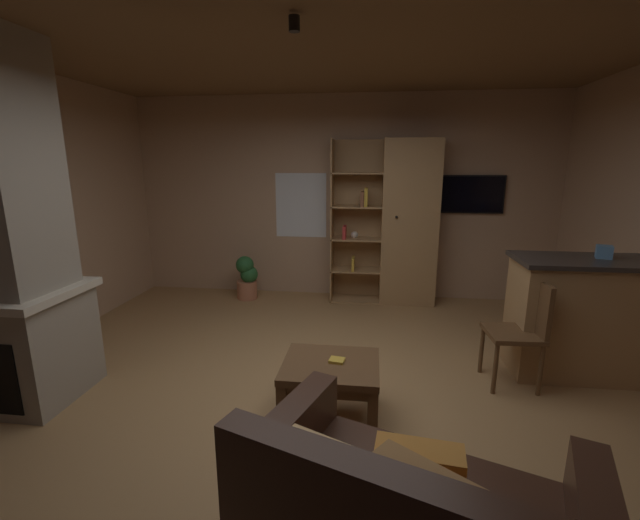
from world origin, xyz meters
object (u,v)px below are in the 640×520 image
(tissue_box, at_px, (604,252))
(table_book_0, at_px, (337,360))
(potted_floor_plant, at_px, (247,278))
(stone_fireplace, at_px, (2,246))
(dining_chair, at_px, (523,326))
(coffee_table, at_px, (331,374))
(wall_mounted_tv, at_px, (470,194))
(bookshelf_cabinet, at_px, (402,224))
(kitchen_bar_counter, at_px, (599,318))

(tissue_box, relative_size, table_book_0, 1.10)
(potted_floor_plant, bearing_deg, stone_fireplace, -111.89)
(stone_fireplace, bearing_deg, table_book_0, 0.66)
(tissue_box, height_order, dining_chair, tissue_box)
(stone_fireplace, xyz_separation_m, potted_floor_plant, (1.07, 2.65, -0.95))
(table_book_0, bearing_deg, stone_fireplace, -179.34)
(tissue_box, height_order, coffee_table, tissue_box)
(coffee_table, xyz_separation_m, dining_chair, (1.55, 0.69, 0.17))
(stone_fireplace, relative_size, wall_mounted_tv, 3.11)
(coffee_table, relative_size, dining_chair, 0.76)
(bookshelf_cabinet, height_order, kitchen_bar_counter, bookshelf_cabinet)
(bookshelf_cabinet, xyz_separation_m, dining_chair, (0.88, -2.10, -0.55))
(potted_floor_plant, relative_size, wall_mounted_tv, 0.69)
(potted_floor_plant, bearing_deg, table_book_0, -60.49)
(table_book_0, bearing_deg, coffee_table, -150.52)
(kitchen_bar_counter, xyz_separation_m, tissue_box, (-0.02, 0.05, 0.58))
(dining_chair, distance_m, wall_mounted_tv, 2.49)
(table_book_0, height_order, potted_floor_plant, potted_floor_plant)
(potted_floor_plant, height_order, wall_mounted_tv, wall_mounted_tv)
(stone_fireplace, height_order, table_book_0, stone_fireplace)
(potted_floor_plant, xyz_separation_m, wall_mounted_tv, (2.99, 0.36, 1.16))
(kitchen_bar_counter, xyz_separation_m, potted_floor_plant, (-3.72, 1.69, -0.23))
(table_book_0, xyz_separation_m, dining_chair, (1.51, 0.67, 0.07))
(wall_mounted_tv, bearing_deg, table_book_0, -116.75)
(tissue_box, bearing_deg, potted_floor_plant, 156.06)
(stone_fireplace, distance_m, dining_chair, 4.18)
(dining_chair, bearing_deg, potted_floor_plant, 146.89)
(tissue_box, bearing_deg, dining_chair, -155.98)
(bookshelf_cabinet, relative_size, dining_chair, 2.36)
(stone_fireplace, bearing_deg, dining_chair, 9.75)
(coffee_table, bearing_deg, potted_floor_plant, 118.58)
(dining_chair, bearing_deg, kitchen_bar_counter, 20.13)
(dining_chair, height_order, wall_mounted_tv, wall_mounted_tv)
(bookshelf_cabinet, bearing_deg, wall_mounted_tv, 13.52)
(tissue_box, distance_m, dining_chair, 0.97)
(coffee_table, bearing_deg, stone_fireplace, -179.88)
(coffee_table, distance_m, dining_chair, 1.71)
(stone_fireplace, height_order, kitchen_bar_counter, stone_fireplace)
(table_book_0, xyz_separation_m, wall_mounted_tv, (1.50, 2.98, 1.00))
(tissue_box, xyz_separation_m, coffee_table, (-2.25, -1.00, -0.76))
(dining_chair, bearing_deg, bookshelf_cabinet, 112.84)
(kitchen_bar_counter, bearing_deg, potted_floor_plant, 155.56)
(stone_fireplace, xyz_separation_m, wall_mounted_tv, (4.05, 3.01, 0.21))
(stone_fireplace, relative_size, potted_floor_plant, 4.52)
(kitchen_bar_counter, relative_size, dining_chair, 1.62)
(stone_fireplace, bearing_deg, bookshelf_cabinet, 41.39)
(stone_fireplace, height_order, dining_chair, stone_fireplace)
(kitchen_bar_counter, xyz_separation_m, wall_mounted_tv, (-0.73, 2.05, 0.92))
(table_book_0, relative_size, dining_chair, 0.12)
(bookshelf_cabinet, xyz_separation_m, wall_mounted_tv, (0.87, 0.21, 0.38))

